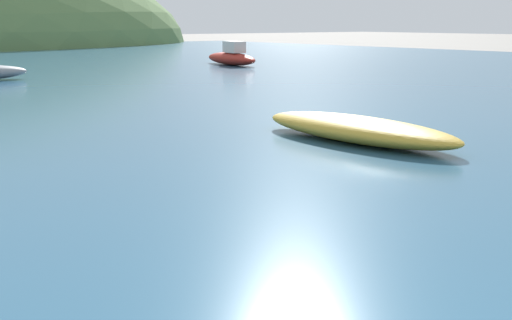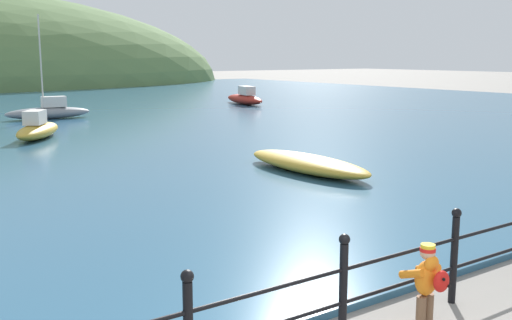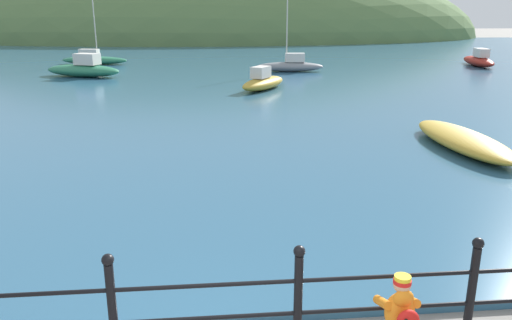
% 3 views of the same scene
% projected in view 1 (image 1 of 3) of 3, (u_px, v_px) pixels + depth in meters
% --- Properties ---
extents(boat_blue_hull, '(1.84, 4.63, 1.11)m').
position_uv_depth(boat_blue_hull, '(231.00, 57.00, 33.38)').
color(boat_blue_hull, maroon).
rests_on(boat_blue_hull, water).
extents(boat_twin_mast, '(1.38, 4.33, 0.43)m').
position_uv_depth(boat_twin_mast, '(357.00, 129.00, 12.27)').
color(boat_twin_mast, gold).
rests_on(boat_twin_mast, water).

